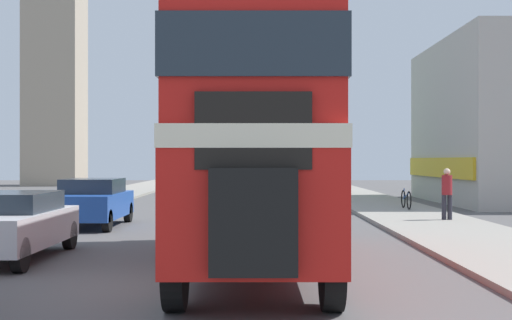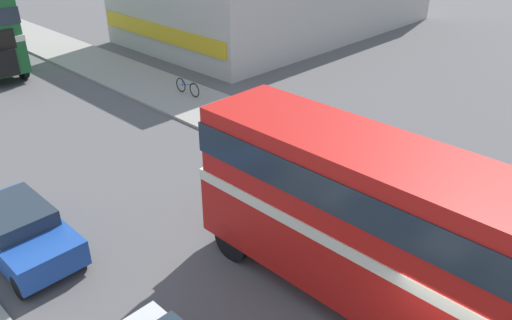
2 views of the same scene
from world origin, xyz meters
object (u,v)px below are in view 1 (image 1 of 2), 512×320
(double_decker_bus, at_px, (256,133))
(pedestrian_walking, at_px, (449,191))
(car_parked_far, at_px, (94,202))
(bicycle_on_pavement, at_px, (408,199))
(bus_distant, at_px, (263,150))
(car_parked_mid, at_px, (12,224))

(double_decker_bus, relative_size, pedestrian_walking, 6.06)
(car_parked_far, distance_m, bicycle_on_pavement, 12.46)
(bus_distant, relative_size, pedestrian_walking, 5.73)
(bus_distant, relative_size, car_parked_mid, 2.19)
(bus_distant, relative_size, bicycle_on_pavement, 5.32)
(car_parked_mid, xyz_separation_m, pedestrian_walking, (11.06, 8.20, 0.32))
(car_parked_mid, distance_m, bicycle_on_pavement, 17.16)
(car_parked_far, relative_size, pedestrian_walking, 2.55)
(double_decker_bus, relative_size, bus_distant, 1.06)
(car_parked_mid, relative_size, bicycle_on_pavement, 2.43)
(bicycle_on_pavement, bearing_deg, car_parked_far, -150.31)
(bus_distant, height_order, pedestrian_walking, bus_distant)
(bus_distant, xyz_separation_m, bicycle_on_pavement, (5.53, -12.14, -2.09))
(double_decker_bus, height_order, car_parked_mid, double_decker_bus)
(double_decker_bus, relative_size, bicycle_on_pavement, 5.62)
(double_decker_bus, xyz_separation_m, bicycle_on_pavement, (5.88, 14.33, -2.05))
(pedestrian_walking, bearing_deg, bicycle_on_pavement, 92.53)
(bus_distant, bearing_deg, pedestrian_walking, -71.52)
(double_decker_bus, height_order, pedestrian_walking, double_decker_bus)
(bus_distant, height_order, car_parked_mid, bus_distant)
(bus_distant, xyz_separation_m, car_parked_far, (-5.29, -18.31, -1.82))
(double_decker_bus, xyz_separation_m, pedestrian_walking, (6.11, 9.24, -1.49))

